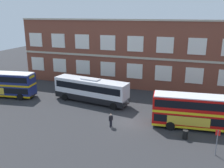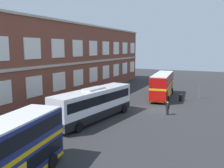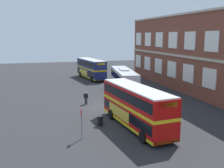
# 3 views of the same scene
# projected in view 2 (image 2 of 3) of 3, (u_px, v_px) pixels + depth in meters

# --- Properties ---
(ground_plane) EXTENTS (120.00, 120.00, 0.00)m
(ground_plane) POSITION_uv_depth(u_px,v_px,m) (142.00, 109.00, 32.80)
(ground_plane) COLOR #2B2B2D
(brick_terminal_building) EXTENTS (55.79, 8.19, 12.40)m
(brick_terminal_building) POSITION_uv_depth(u_px,v_px,m) (58.00, 61.00, 40.89)
(brick_terminal_building) COLOR brown
(brick_terminal_building) RESTS_ON ground
(double_decker_middle) EXTENTS (11.21, 3.78, 4.07)m
(double_decker_middle) POSITION_uv_depth(u_px,v_px,m) (162.00, 85.00, 39.79)
(double_decker_middle) COLOR red
(double_decker_middle) RESTS_ON ground
(touring_coach) EXTENTS (12.25, 4.33, 3.80)m
(touring_coach) POSITION_uv_depth(u_px,v_px,m) (94.00, 104.00, 27.37)
(touring_coach) COLOR silver
(touring_coach) RESTS_ON ground
(waiting_passenger) EXTENTS (0.42, 0.60, 1.70)m
(waiting_passenger) POSITION_uv_depth(u_px,v_px,m) (168.00, 108.00, 29.63)
(waiting_passenger) COLOR black
(waiting_passenger) RESTS_ON ground
(bus_stand_flag) EXTENTS (0.44, 0.10, 2.70)m
(bus_stand_flag) POSITION_uv_depth(u_px,v_px,m) (199.00, 89.00, 38.92)
(bus_stand_flag) COLOR slate
(bus_stand_flag) RESTS_ON ground
(station_litter_bin) EXTENTS (0.60, 0.60, 1.03)m
(station_litter_bin) POSITION_uv_depth(u_px,v_px,m) (181.00, 98.00, 37.43)
(station_litter_bin) COLOR black
(station_litter_bin) RESTS_ON ground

